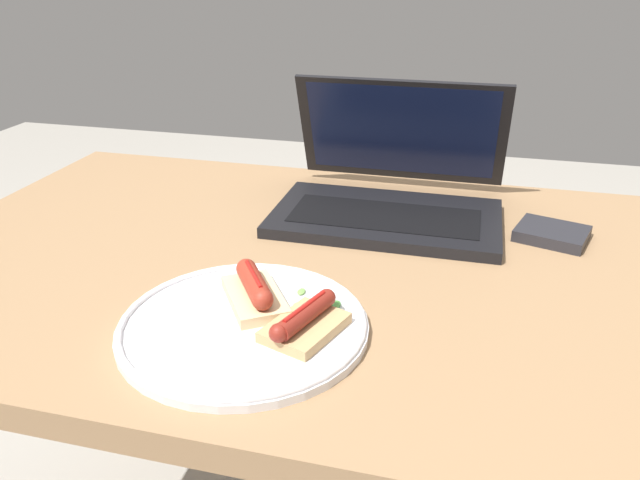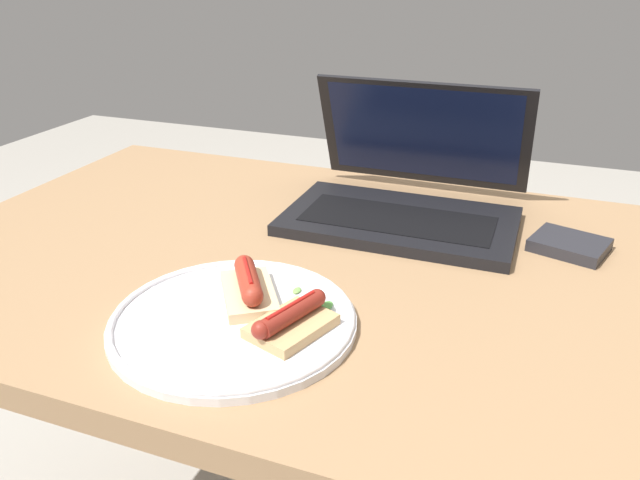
{
  "view_description": "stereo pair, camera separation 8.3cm",
  "coord_description": "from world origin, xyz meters",
  "views": [
    {
      "loc": [
        0.18,
        -0.79,
        1.13
      ],
      "look_at": [
        -0.0,
        -0.06,
        0.78
      ],
      "focal_mm": 35.0,
      "sensor_mm": 36.0,
      "label": 1
    },
    {
      "loc": [
        0.26,
        -0.77,
        1.13
      ],
      "look_at": [
        -0.0,
        -0.06,
        0.78
      ],
      "focal_mm": 35.0,
      "sensor_mm": 36.0,
      "label": 2
    }
  ],
  "objects": [
    {
      "name": "desk",
      "position": [
        0.0,
        0.0,
        0.65
      ],
      "size": [
        1.28,
        0.78,
        0.72
      ],
      "color": "#93704C",
      "rests_on": "ground_plane"
    },
    {
      "name": "salad_pile",
      "position": [
        0.02,
        -0.16,
        0.74
      ],
      "size": [
        0.06,
        0.06,
        0.01
      ],
      "color": "#4C8E3D",
      "rests_on": "plate"
    },
    {
      "name": "external_drive",
      "position": [
        0.32,
        0.15,
        0.73
      ],
      "size": [
        0.12,
        0.11,
        0.02
      ],
      "rotation": [
        0.0,
        0.0,
        -0.3
      ],
      "color": "#232328",
      "rests_on": "desk"
    },
    {
      "name": "sausage_toast_middle",
      "position": [
        -0.06,
        -0.16,
        0.75
      ],
      "size": [
        0.11,
        0.13,
        0.04
      ],
      "rotation": [
        0.0,
        0.0,
        2.16
      ],
      "color": "#D6B784",
      "rests_on": "plate"
    },
    {
      "name": "sausage_toast_left",
      "position": [
        0.02,
        -0.21,
        0.75
      ],
      "size": [
        0.1,
        0.11,
        0.04
      ],
      "rotation": [
        0.0,
        0.0,
        1.23
      ],
      "color": "tan",
      "rests_on": "plate"
    },
    {
      "name": "plate",
      "position": [
        -0.06,
        -0.21,
        0.73
      ],
      "size": [
        0.3,
        0.3,
        0.02
      ],
      "color": "silver",
      "rests_on": "desk"
    },
    {
      "name": "laptop",
      "position": [
        0.05,
        0.2,
        0.76
      ],
      "size": [
        0.37,
        0.3,
        0.21
      ],
      "color": "black",
      "rests_on": "desk"
    }
  ]
}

